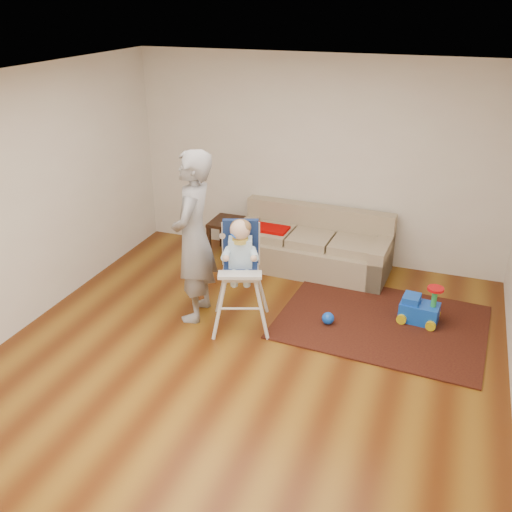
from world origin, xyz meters
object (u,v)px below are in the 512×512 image
(side_table, at_px, (230,238))
(toy_ball, at_px, (328,318))
(high_chair, at_px, (241,276))
(sofa, at_px, (311,242))
(adult, at_px, (194,237))
(ride_on_toy, at_px, (420,303))

(side_table, xyz_separation_m, toy_ball, (1.74, -1.38, -0.16))
(toy_ball, relative_size, high_chair, 0.11)
(sofa, height_order, adult, adult)
(sofa, height_order, side_table, sofa)
(high_chair, bearing_deg, adult, 156.27)
(high_chair, relative_size, adult, 0.66)
(side_table, xyz_separation_m, adult, (0.27, -1.66, 0.71))
(ride_on_toy, bearing_deg, adult, -158.18)
(ride_on_toy, bearing_deg, side_table, 165.83)
(high_chair, bearing_deg, ride_on_toy, 1.80)
(adult, bearing_deg, side_table, -179.44)
(toy_ball, height_order, high_chair, high_chair)
(side_table, xyz_separation_m, high_chair, (0.83, -1.70, 0.35))
(sofa, bearing_deg, high_chair, -99.63)
(sofa, bearing_deg, toy_ball, -64.67)
(ride_on_toy, xyz_separation_m, adult, (-2.40, -0.69, 0.71))
(ride_on_toy, distance_m, high_chair, 2.01)
(sofa, height_order, high_chair, high_chair)
(side_table, bearing_deg, sofa, -2.96)
(sofa, bearing_deg, adult, -117.16)
(side_table, relative_size, adult, 0.26)
(sofa, xyz_separation_m, ride_on_toy, (1.49, -0.90, -0.15))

